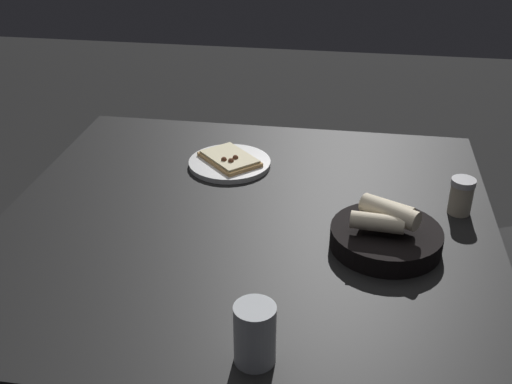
{
  "coord_description": "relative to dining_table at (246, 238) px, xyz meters",
  "views": [
    {
      "loc": [
        1.26,
        0.23,
        1.52
      ],
      "look_at": [
        -0.01,
        0.02,
        0.81
      ],
      "focal_mm": 44.37,
      "sensor_mm": 36.0,
      "label": 1
    }
  ],
  "objects": [
    {
      "name": "bread_basket",
      "position": [
        0.07,
        0.32,
        0.09
      ],
      "size": [
        0.24,
        0.24,
        0.11
      ],
      "color": "black",
      "rests_on": "dining_table"
    },
    {
      "name": "beer_glass",
      "position": [
        0.45,
        0.1,
        0.1
      ],
      "size": [
        0.07,
        0.07,
        0.11
      ],
      "color": "silver",
      "rests_on": "dining_table"
    },
    {
      "name": "pizza_plate",
      "position": [
        -0.28,
        -0.09,
        0.06
      ],
      "size": [
        0.23,
        0.23,
        0.04
      ],
      "color": "silver",
      "rests_on": "dining_table"
    },
    {
      "name": "dining_table",
      "position": [
        0.0,
        0.0,
        0.0
      ],
      "size": [
        1.14,
        1.17,
        0.74
      ],
      "color": "black",
      "rests_on": "ground"
    },
    {
      "name": "pepper_shaker",
      "position": [
        -0.11,
        0.5,
        0.09
      ],
      "size": [
        0.06,
        0.06,
        0.09
      ],
      "color": "#BFB299",
      "rests_on": "dining_table"
    }
  ]
}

